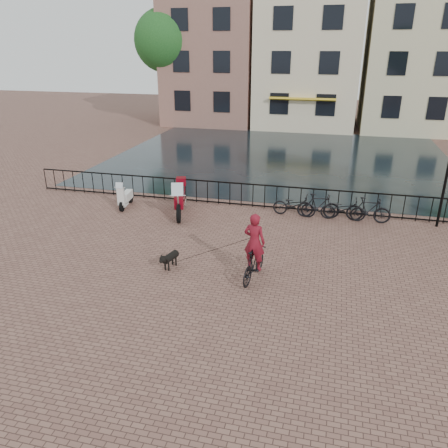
% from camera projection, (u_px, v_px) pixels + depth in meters
% --- Properties ---
extents(ground, '(100.00, 100.00, 0.00)m').
position_uv_depth(ground, '(196.00, 308.00, 11.42)').
color(ground, brown).
rests_on(ground, ground).
extents(canal_water, '(20.00, 20.00, 0.00)m').
position_uv_depth(canal_water, '(280.00, 157.00, 26.94)').
color(canal_water, black).
rests_on(canal_water, ground).
extents(railing, '(20.00, 0.05, 1.02)m').
position_uv_depth(railing, '(253.00, 196.00, 18.41)').
color(railing, black).
rests_on(railing, ground).
extents(canal_house_left, '(7.50, 9.00, 12.80)m').
position_uv_depth(canal_house_left, '(216.00, 45.00, 37.60)').
color(canal_house_left, '#875C4E').
rests_on(canal_house_left, ground).
extents(canal_house_mid, '(8.00, 9.50, 11.80)m').
position_uv_depth(canal_house_mid, '(310.00, 52.00, 35.98)').
color(canal_house_mid, beige).
rests_on(canal_house_mid, ground).
extents(canal_house_right, '(7.00, 9.00, 13.30)m').
position_uv_depth(canal_house_right, '(415.00, 42.00, 33.89)').
color(canal_house_right, beige).
rests_on(canal_house_right, ground).
extents(tree_far_left, '(5.04, 5.04, 9.27)m').
position_uv_depth(tree_far_left, '(165.00, 41.00, 35.57)').
color(tree_far_left, black).
rests_on(tree_far_left, ground).
extents(cyclist, '(0.83, 1.82, 2.41)m').
position_uv_depth(cyclist, '(254.00, 251.00, 12.52)').
color(cyclist, black).
rests_on(cyclist, ground).
extents(dog, '(0.49, 0.91, 0.58)m').
position_uv_depth(dog, '(170.00, 259.00, 13.41)').
color(dog, black).
rests_on(dog, ground).
extents(motorcycle, '(1.16, 2.40, 1.67)m').
position_uv_depth(motorcycle, '(180.00, 195.00, 17.49)').
color(motorcycle, maroon).
rests_on(motorcycle, ground).
extents(scooter, '(0.55, 1.42, 1.29)m').
position_uv_depth(scooter, '(125.00, 192.00, 18.36)').
color(scooter, silver).
rests_on(scooter, ground).
extents(parked_bike_0, '(1.76, 0.72, 0.90)m').
position_uv_depth(parked_bike_0, '(294.00, 205.00, 17.48)').
color(parked_bike_0, black).
rests_on(parked_bike_0, ground).
extents(parked_bike_1, '(1.70, 0.62, 1.00)m').
position_uv_depth(parked_bike_1, '(318.00, 206.00, 17.25)').
color(parked_bike_1, black).
rests_on(parked_bike_1, ground).
extents(parked_bike_2, '(1.73, 0.63, 0.90)m').
position_uv_depth(parked_bike_2, '(343.00, 209.00, 17.05)').
color(parked_bike_2, black).
rests_on(parked_bike_2, ground).
extents(parked_bike_3, '(1.68, 0.53, 1.00)m').
position_uv_depth(parked_bike_3, '(369.00, 210.00, 16.82)').
color(parked_bike_3, black).
rests_on(parked_bike_3, ground).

